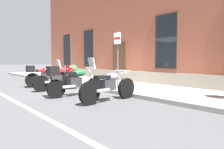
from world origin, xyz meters
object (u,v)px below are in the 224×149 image
at_px(motorcycle_green_touring, 73,80).
at_px(motorcycle_silver_touring, 45,75).
at_px(parking_sign, 118,52).
at_px(barrel_planter, 73,74).
at_px(motorcycle_red_sport, 59,77).
at_px(motorcycle_grey_naked, 110,86).

bearing_deg(motorcycle_green_touring, motorcycle_silver_touring, 174.65).
relative_size(motorcycle_green_touring, parking_sign, 0.95).
distance_m(motorcycle_silver_touring, motorcycle_green_touring, 3.29).
distance_m(motorcycle_silver_touring, barrel_planter, 1.63).
xyz_separation_m(motorcycle_red_sport, motorcycle_grey_naked, (3.29, 0.10, -0.10)).
xyz_separation_m(motorcycle_silver_touring, parking_sign, (3.50, 1.53, 1.04)).
bearing_deg(motorcycle_silver_touring, parking_sign, 23.59).
bearing_deg(barrel_planter, motorcycle_green_touring, -29.11).
relative_size(motorcycle_silver_touring, barrel_planter, 2.26).
height_order(motorcycle_red_sport, parking_sign, parking_sign).
relative_size(parking_sign, barrel_planter, 2.47).
distance_m(motorcycle_grey_naked, parking_sign, 2.23).
bearing_deg(parking_sign, barrel_planter, 178.56).
relative_size(motorcycle_silver_touring, motorcycle_red_sport, 1.00).
xyz_separation_m(motorcycle_grey_naked, parking_sign, (-1.31, 1.44, 1.10)).
bearing_deg(parking_sign, motorcycle_silver_touring, -156.41).
distance_m(motorcycle_green_touring, parking_sign, 2.11).
bearing_deg(motorcycle_grey_naked, barrel_planter, 162.91).
distance_m(motorcycle_silver_touring, motorcycle_grey_naked, 4.80).
relative_size(motorcycle_silver_touring, parking_sign, 0.92).
xyz_separation_m(motorcycle_red_sport, motorcycle_green_touring, (1.76, -0.29, -0.01)).
xyz_separation_m(motorcycle_silver_touring, motorcycle_grey_naked, (4.80, 0.09, -0.07)).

